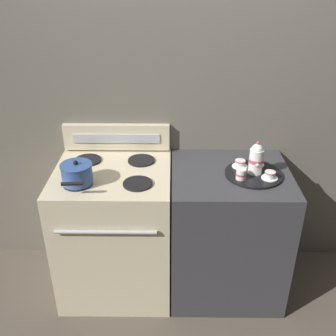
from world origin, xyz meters
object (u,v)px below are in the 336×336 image
Objects in this scene: saucepan at (77,174)px; teacup_left at (257,162)px; serving_tray at (254,174)px; creamer_jug at (241,174)px; stove at (116,230)px; teapot at (257,159)px; teacup_front at (240,164)px; teacup_right at (270,175)px.

saucepan is 1.14m from teacup_left.
creamer_jug is (-0.09, -0.07, 0.04)m from serving_tray.
creamer_jug is at bearing -7.19° from stove.
saucepan is at bearing -173.27° from teapot.
teacup_front is at bearing 134.95° from teapot.
teapot reaches higher than saucepan.
creamer_jug is (-0.13, -0.18, 0.01)m from teacup_left.
stove is 1.06m from teacup_left.
stove is 13.95× the size of creamer_jug.
teacup_front reaches higher than serving_tray.
saucepan reaches higher than stove.
serving_tray reaches higher than stove.
saucepan is 2.60× the size of teacup_left.
teacup_left and teacup_front have the same top height.
serving_tray is 3.57× the size of teacup_front.
teapot is at bearing 37.26° from creamer_jug.
teacup_right is (0.08, -0.07, -0.08)m from teapot.
saucepan is 1.09m from teapot.
teacup_left reaches higher than serving_tray.
teacup_left is at bearing 73.96° from teapot.
stove is 1.01m from serving_tray.
creamer_jug reaches higher than serving_tray.
teacup_right is 1.50× the size of creamer_jug.
creamer_jug is (0.80, -0.10, 0.51)m from stove.
teacup_front is at bearing 136.86° from teacup_right.
creamer_jug is (-0.10, -0.08, -0.07)m from teapot.
creamer_jug is at bearing -96.63° from teacup_front.
teapot is at bearing -106.04° from teacup_left.
stove is at bearing -176.17° from teacup_front.
teacup_left is 1.00× the size of teacup_front.
saucepan is 1.08m from serving_tray.
stove is 0.96m from teacup_front.
creamer_jug reaches higher than teacup_right.
teacup_left is at bearing 71.38° from serving_tray.
serving_tray is 0.12m from teacup_front.
teacup_right and teacup_front have the same top height.
saucepan is at bearing -177.04° from teacup_right.
teacup_front is 0.16m from creamer_jug.
teapot is at bearing 138.98° from teacup_right.
teacup_left is 1.50× the size of creamer_jug.
teacup_right is at bearing -43.14° from teacup_front.
teapot is 2.14× the size of teacup_front.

